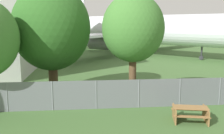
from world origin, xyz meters
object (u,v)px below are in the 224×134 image
Objects in this scene: picnic_bench_near_cabin at (190,112)px; tree_far_right at (51,28)px; airplane at (138,30)px; tree_near_hangar at (133,28)px.

tree_far_right reaches higher than picnic_bench_near_cabin.
airplane is at bearing 65.65° from tree_far_right.
tree_near_hangar is at bearing -57.22° from airplane.
tree_near_hangar is 5.64m from tree_far_right.
picnic_bench_near_cabin is 0.30× the size of tree_near_hangar.
tree_far_right is (-10.71, -23.65, 0.73)m from airplane.
picnic_bench_near_cabin is 0.27× the size of tree_far_right.
picnic_bench_near_cabin is 10.49m from tree_far_right.
tree_near_hangar reaches higher than picnic_bench_near_cabin.
airplane is at bearing 78.04° from tree_near_hangar.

